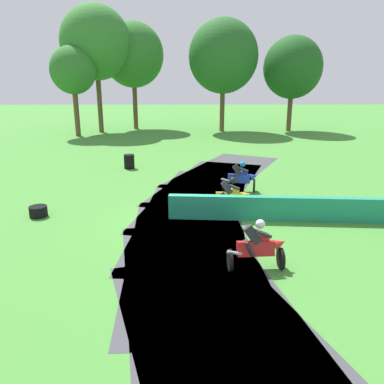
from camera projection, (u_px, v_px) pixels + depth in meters
ground_plane at (190, 218)px, 14.31m from camera, size 120.00×120.00×0.00m
track_asphalt at (209, 219)px, 14.27m from camera, size 8.11×25.12×0.01m
safety_barrier at (351, 210)px, 13.84m from camera, size 13.22×1.28×0.90m
motorcycle_lead_blue at (241, 177)px, 17.53m from camera, size 1.71×0.92×1.42m
motorcycle_chase_yellow at (231, 196)px, 14.81m from camera, size 1.71×0.86×1.43m
motorcycle_trailing_red at (258, 246)px, 10.45m from camera, size 1.68×0.82×1.43m
tire_stack_near at (129, 162)px, 21.94m from camera, size 0.59×0.59×0.80m
tire_stack_mid_a at (38, 211)px, 14.45m from camera, size 0.66×0.66×0.40m
tree_far_left at (96, 43)px, 34.07m from camera, size 6.20×6.20×11.19m
tree_far_right at (133, 55)px, 36.65m from camera, size 5.80×5.80×10.08m
tree_mid_rise at (73, 71)px, 32.45m from camera, size 3.83×3.83×7.59m
tree_behind_barrier at (293, 68)px, 35.56m from camera, size 5.41×5.41×8.69m
tree_distant at (223, 56)px, 35.05m from camera, size 6.34×6.34×10.14m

